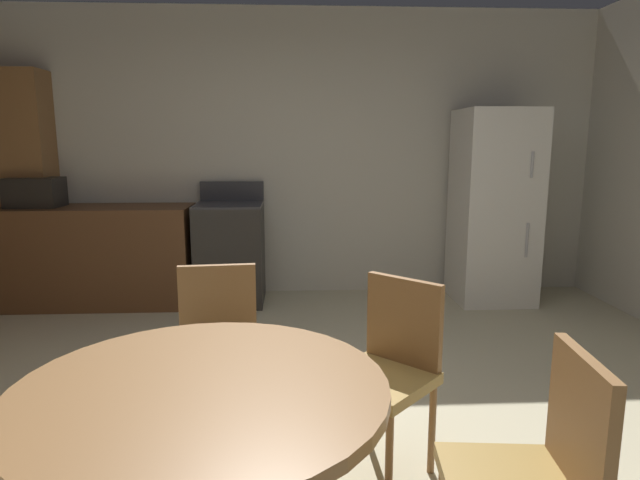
% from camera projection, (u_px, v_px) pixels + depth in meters
% --- Properties ---
extents(ground_plane, '(14.00, 14.00, 0.00)m').
position_uv_depth(ground_plane, '(310.00, 461.00, 2.50)').
color(ground_plane, beige).
extents(wall_back, '(5.99, 0.12, 2.70)m').
position_uv_depth(wall_back, '(299.00, 154.00, 5.20)').
color(wall_back, beige).
rests_on(wall_back, ground).
extents(kitchen_counter, '(1.71, 0.60, 0.90)m').
position_uv_depth(kitchen_counter, '(97.00, 256.00, 4.87)').
color(kitchen_counter, brown).
rests_on(kitchen_counter, ground).
extents(pantry_column, '(0.44, 0.36, 2.10)m').
position_uv_depth(pantry_column, '(29.00, 188.00, 4.91)').
color(pantry_column, olive).
rests_on(pantry_column, ground).
extents(oven_range, '(0.60, 0.60, 1.10)m').
position_uv_depth(oven_range, '(230.00, 253.00, 4.94)').
color(oven_range, '#2D2B28').
rests_on(oven_range, ground).
extents(refrigerator, '(0.68, 0.68, 1.76)m').
position_uv_depth(refrigerator, '(494.00, 207.00, 4.94)').
color(refrigerator, white).
rests_on(refrigerator, ground).
extents(microwave, '(0.44, 0.32, 0.26)m').
position_uv_depth(microwave, '(35.00, 192.00, 4.74)').
color(microwave, black).
rests_on(microwave, kitchen_counter).
extents(dining_table, '(1.12, 1.12, 0.76)m').
position_uv_depth(dining_table, '(203.00, 435.00, 1.62)').
color(dining_table, olive).
rests_on(dining_table, ground).
extents(chair_northeast, '(0.57, 0.57, 0.87)m').
position_uv_depth(chair_northeast, '(389.00, 364.00, 2.37)').
color(chair_northeast, olive).
rests_on(chair_northeast, ground).
extents(chair_east, '(0.44, 0.44, 0.87)m').
position_uv_depth(chair_east, '(536.00, 473.00, 1.59)').
color(chair_east, olive).
rests_on(chair_east, ground).
extents(chair_north, '(0.43, 0.43, 0.87)m').
position_uv_depth(chair_north, '(218.00, 344.00, 2.60)').
color(chair_north, olive).
rests_on(chair_north, ground).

